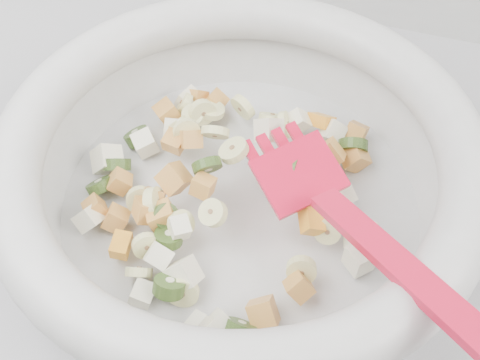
% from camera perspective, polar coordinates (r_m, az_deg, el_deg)
% --- Properties ---
extents(counter, '(2.00, 0.60, 0.90)m').
position_cam_1_polar(counter, '(0.99, -4.12, -15.19)').
color(counter, gray).
rests_on(counter, ground).
extents(mixing_bowl, '(0.44, 0.41, 0.14)m').
position_cam_1_polar(mixing_bowl, '(0.51, -0.01, 0.95)').
color(mixing_bowl, '#BBBCB9').
rests_on(mixing_bowl, counter).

